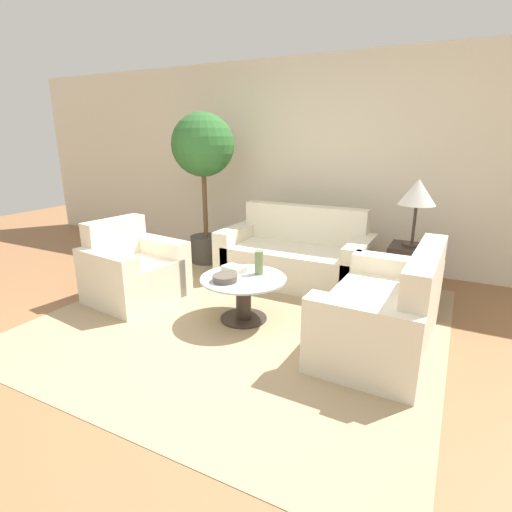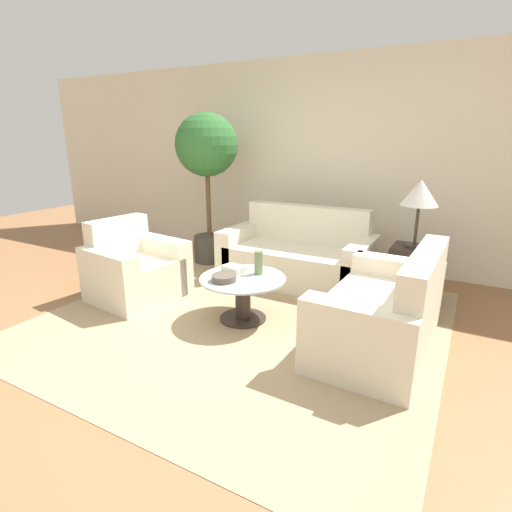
% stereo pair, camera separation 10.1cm
% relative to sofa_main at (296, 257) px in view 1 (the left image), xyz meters
% --- Properties ---
extents(ground_plane, '(14.00, 14.00, 0.00)m').
position_rel_sofa_main_xyz_m(ground_plane, '(-0.06, -1.96, -0.28)').
color(ground_plane, '#8E603D').
extents(wall_back, '(10.00, 0.06, 2.60)m').
position_rel_sofa_main_xyz_m(wall_back, '(-0.06, 0.89, 1.02)').
color(wall_back, beige).
rests_on(wall_back, ground_plane).
extents(rug, '(3.46, 3.31, 0.01)m').
position_rel_sofa_main_xyz_m(rug, '(-0.03, -1.23, -0.27)').
color(rug, tan).
rests_on(rug, ground_plane).
extents(sofa_main, '(1.70, 0.82, 0.85)m').
position_rel_sofa_main_xyz_m(sofa_main, '(0.00, 0.00, 0.00)').
color(sofa_main, beige).
rests_on(sofa_main, ground_plane).
extents(armchair, '(0.87, 0.96, 0.82)m').
position_rel_sofa_main_xyz_m(armchair, '(-1.31, -1.30, 0.00)').
color(armchair, beige).
rests_on(armchair, ground_plane).
extents(loveseat, '(0.82, 1.43, 0.83)m').
position_rel_sofa_main_xyz_m(loveseat, '(1.24, -1.13, -0.00)').
color(loveseat, beige).
rests_on(loveseat, ground_plane).
extents(coffee_table, '(0.78, 0.78, 0.41)m').
position_rel_sofa_main_xyz_m(coffee_table, '(-0.03, -1.23, -0.01)').
color(coffee_table, '#332823').
rests_on(coffee_table, ground_plane).
extents(side_table, '(0.41, 0.41, 0.58)m').
position_rel_sofa_main_xyz_m(side_table, '(1.25, -0.03, 0.01)').
color(side_table, '#332823').
rests_on(side_table, ground_plane).
extents(table_lamp, '(0.35, 0.35, 0.67)m').
position_rel_sofa_main_xyz_m(table_lamp, '(1.25, -0.03, 0.82)').
color(table_lamp, '#332823').
rests_on(table_lamp, side_table).
extents(potted_plant, '(0.79, 0.79, 1.93)m').
position_rel_sofa_main_xyz_m(potted_plant, '(-1.34, 0.11, 1.10)').
color(potted_plant, '#3D3833').
rests_on(potted_plant, ground_plane).
extents(vase, '(0.08, 0.08, 0.22)m').
position_rel_sofa_main_xyz_m(vase, '(0.06, -1.09, 0.25)').
color(vase, '#6B7A4C').
rests_on(vase, coffee_table).
extents(bowl, '(0.22, 0.22, 0.06)m').
position_rel_sofa_main_xyz_m(bowl, '(-0.12, -1.40, 0.16)').
color(bowl, brown).
rests_on(bowl, coffee_table).
extents(book_stack, '(0.24, 0.19, 0.06)m').
position_rel_sofa_main_xyz_m(book_stack, '(-0.17, -1.15, 0.17)').
color(book_stack, beige).
rests_on(book_stack, coffee_table).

